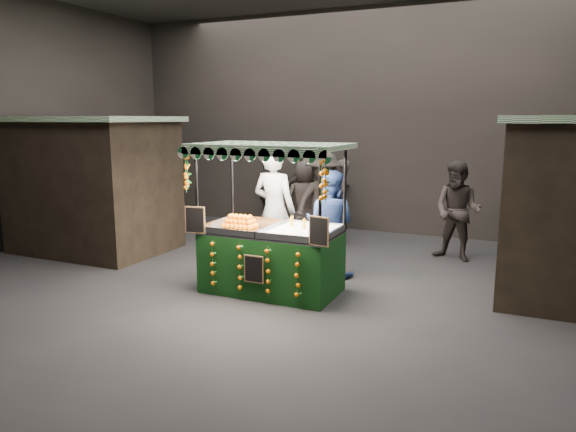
% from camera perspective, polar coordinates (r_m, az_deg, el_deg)
% --- Properties ---
extents(ground, '(12.00, 12.00, 0.00)m').
position_cam_1_polar(ground, '(8.04, -1.35, -8.23)').
color(ground, black).
rests_on(ground, ground).
extents(market_hall, '(12.10, 10.10, 5.05)m').
position_cam_1_polar(market_hall, '(7.66, -1.47, 16.50)').
color(market_hall, black).
rests_on(market_hall, ground).
extents(neighbour_stall_left, '(3.00, 2.20, 2.60)m').
position_cam_1_polar(neighbour_stall_left, '(11.08, -20.00, 3.23)').
color(neighbour_stall_left, black).
rests_on(neighbour_stall_left, ground).
extents(juice_stall, '(2.28, 1.34, 2.21)m').
position_cam_1_polar(juice_stall, '(7.92, -1.79, -3.35)').
color(juice_stall, black).
rests_on(juice_stall, ground).
extents(vendor_grey, '(0.81, 0.57, 2.10)m').
position_cam_1_polar(vendor_grey, '(8.91, -1.46, 0.58)').
color(vendor_grey, gray).
rests_on(vendor_grey, ground).
extents(vendor_blue, '(0.87, 0.68, 1.75)m').
position_cam_1_polar(vendor_blue, '(8.76, 4.45, -0.80)').
color(vendor_blue, navy).
rests_on(vendor_blue, ground).
extents(shopper_0, '(0.79, 0.72, 1.81)m').
position_cam_1_polar(shopper_0, '(11.77, -12.74, 2.01)').
color(shopper_0, '#282121').
rests_on(shopper_0, ground).
extents(shopper_1, '(1.04, 0.90, 1.82)m').
position_cam_1_polar(shopper_1, '(10.17, 17.61, 0.51)').
color(shopper_1, '#2A2322').
rests_on(shopper_1, ground).
extents(shopper_2, '(1.07, 0.91, 1.72)m').
position_cam_1_polar(shopper_2, '(12.47, -2.11, 2.50)').
color(shopper_2, '#2B2823').
rests_on(shopper_2, ground).
extents(shopper_3, '(1.31, 1.43, 1.93)m').
position_cam_1_polar(shopper_3, '(10.49, 3.75, 1.57)').
color(shopper_3, '#292421').
rests_on(shopper_3, ground).
extents(shopper_4, '(1.00, 0.89, 1.73)m').
position_cam_1_polar(shopper_4, '(11.11, 1.86, 1.56)').
color(shopper_4, '#2E2825').
rests_on(shopper_4, ground).
extents(shopper_6, '(0.66, 0.75, 1.74)m').
position_cam_1_polar(shopper_6, '(11.13, 5.58, 1.54)').
color(shopper_6, '#292322').
rests_on(shopper_6, ground).
extents(shopper_7, '(1.73, 1.63, 1.95)m').
position_cam_1_polar(shopper_7, '(12.32, 2.35, 2.94)').
color(shopper_7, black).
rests_on(shopper_7, ground).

